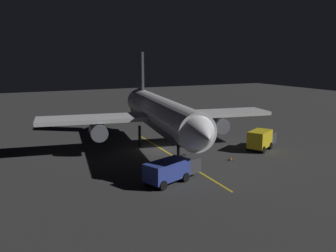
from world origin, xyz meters
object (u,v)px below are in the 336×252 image
Objects in this scene: baggage_truck at (171,170)px; traffic_cone_near_right at (230,158)px; traffic_cone_near_left at (146,171)px; airliner at (160,114)px; traffic_cone_under_wing at (181,175)px; ground_crew_worker at (191,164)px; catering_truck at (261,140)px.

baggage_truck is 10.28m from traffic_cone_near_right.
traffic_cone_near_left and traffic_cone_near_right have the same top height.
baggage_truck is 12.10× the size of traffic_cone_near_right.
traffic_cone_near_right is (-10.73, -0.05, 0.00)m from traffic_cone_near_left.
traffic_cone_near_left is at bearing 57.10° from airliner.
airliner is 12.84m from traffic_cone_under_wing.
traffic_cone_near_right is 1.00× the size of traffic_cone_under_wing.
airliner reaches higher than traffic_cone_near_left.
baggage_truck is 1.78m from traffic_cone_under_wing.
baggage_truck reaches higher than traffic_cone_near_left.
traffic_cone_near_left is (5.64, 8.71, -4.44)m from airliner.
traffic_cone_under_wing is at bearing 33.77° from ground_crew_worker.
airliner is at bearing -122.90° from traffic_cone_near_left.
catering_truck reaches higher than traffic_cone_under_wing.
airliner is 5.02× the size of baggage_truck.
baggage_truck is at bearing 29.95° from ground_crew_worker.
ground_crew_worker is 2.28m from traffic_cone_under_wing.
baggage_truck is at bearing 24.48° from traffic_cone_under_wing.
traffic_cone_near_left is at bearing -49.12° from traffic_cone_under_wing.
airliner is 13.71m from catering_truck.
catering_truck is 10.59× the size of traffic_cone_near_left.
traffic_cone_near_left is at bearing -21.45° from ground_crew_worker.
traffic_cone_under_wing is at bearing 20.52° from catering_truck.
ground_crew_worker is at bearing 158.55° from traffic_cone_near_left.
traffic_cone_under_wing is (-2.54, 2.93, 0.00)m from traffic_cone_near_left.
baggage_truck is 3.85m from traffic_cone_near_left.
airliner reaches higher than catering_truck.
baggage_truck is 12.10× the size of traffic_cone_under_wing.
traffic_cone_near_left is (1.14, -3.56, -0.92)m from baggage_truck.
traffic_cone_near_left and traffic_cone_under_wing have the same top height.
catering_truck is at bearing -158.86° from traffic_cone_near_right.
catering_truck reaches higher than traffic_cone_near_right.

